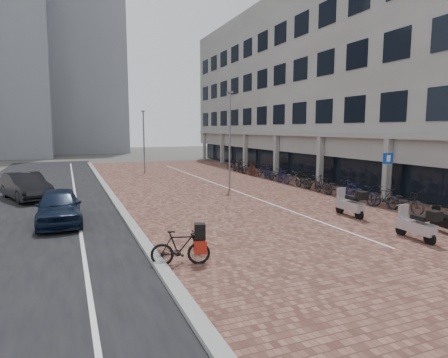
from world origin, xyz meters
TOP-DOWN VIEW (x-y plane):
  - ground at (0.00, 0.00)m, footprint 140.00×140.00m
  - plaza_brick at (2.00, 12.00)m, footprint 14.50×42.00m
  - street_asphalt at (-9.00, 12.00)m, footprint 8.00×50.00m
  - curb at (-5.10, 12.00)m, footprint 0.35×42.00m
  - lane_line at (-7.00, 12.00)m, footprint 0.12×44.00m
  - parking_line at (2.20, 12.00)m, footprint 0.10×30.00m
  - office_building at (12.97, 16.00)m, footprint 8.40×40.00m
  - bg_towers at (-14.34, 48.94)m, footprint 33.00×23.00m
  - car_navy at (-7.74, 4.76)m, footprint 1.73×4.20m
  - car_dark at (-9.50, 11.27)m, footprint 3.09×4.77m
  - hero_bike at (-4.50, -1.75)m, footprint 1.74×0.89m
  - scooter_front at (4.01, 1.28)m, footprint 0.59×1.80m
  - scooter_mid at (5.41, -2.24)m, footprint 0.66×1.47m
  - scooter_back at (3.67, -2.47)m, footprint 0.60×1.73m
  - parking_sign at (7.50, 2.71)m, footprint 0.55×0.15m
  - lamp_near at (2.22, 10.47)m, footprint 0.12×0.12m
  - lamp_far at (-1.19, 21.12)m, footprint 0.12×0.12m
  - bike_row at (6.76, 10.65)m, footprint 1.24×21.46m

SIDE VIEW (x-z plane):
  - ground at x=0.00m, z-range 0.00..0.00m
  - street_asphalt at x=-9.00m, z-range -0.01..0.02m
  - plaza_brick at x=2.00m, z-range -0.01..0.03m
  - lane_line at x=-7.00m, z-range 0.02..0.02m
  - parking_line at x=2.20m, z-range 0.03..0.04m
  - curb at x=-5.10m, z-range 0.00..0.14m
  - scooter_mid at x=5.41m, z-range 0.00..0.97m
  - bike_row at x=6.76m, z-range 0.00..1.05m
  - hero_bike at x=-4.50m, z-range -0.07..1.12m
  - scooter_back at x=3.67m, z-range 0.00..1.18m
  - scooter_front at x=4.01m, z-range 0.00..1.23m
  - car_navy at x=-7.74m, z-range 0.00..1.43m
  - car_dark at x=-9.50m, z-range 0.00..1.49m
  - parking_sign at x=7.50m, z-range 0.47..3.11m
  - lamp_far at x=-1.19m, z-range 0.00..5.31m
  - lamp_near at x=2.22m, z-range 0.00..6.08m
  - office_building at x=12.97m, z-range 0.94..15.94m
  - bg_towers at x=-14.34m, z-range -2.04..29.96m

